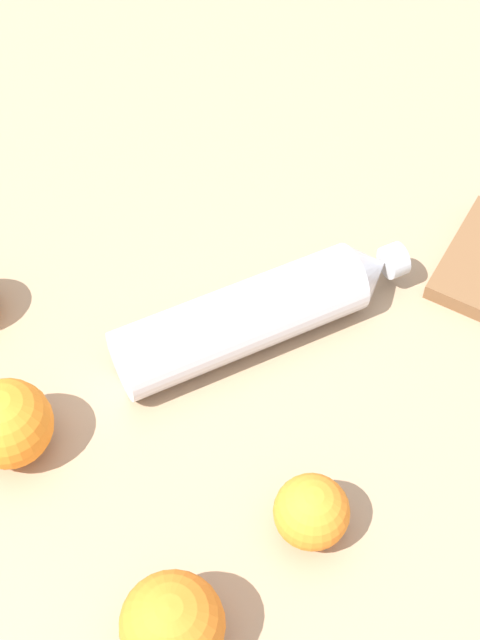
# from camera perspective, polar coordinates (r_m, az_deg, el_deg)

# --- Properties ---
(ground_plane) EXTENTS (2.40, 2.40, 0.00)m
(ground_plane) POSITION_cam_1_polar(r_m,az_deg,el_deg) (0.83, 0.30, -4.88)
(ground_plane) COLOR #9E7F60
(water_bottle) EXTENTS (0.15, 0.30, 0.07)m
(water_bottle) POSITION_cam_1_polar(r_m,az_deg,el_deg) (0.85, 1.30, 0.51)
(water_bottle) COLOR silver
(water_bottle) RESTS_ON ground_plane
(orange_1) EXTENTS (0.08, 0.08, 0.08)m
(orange_1) POSITION_cam_1_polar(r_m,az_deg,el_deg) (0.71, -4.37, -18.95)
(orange_1) COLOR orange
(orange_1) RESTS_ON ground_plane
(orange_2) EXTENTS (0.06, 0.06, 0.06)m
(orange_2) POSITION_cam_1_polar(r_m,az_deg,el_deg) (0.75, 4.62, -12.20)
(orange_2) COLOR orange
(orange_2) RESTS_ON ground_plane
(orange_3) EXTENTS (0.08, 0.08, 0.08)m
(orange_3) POSITION_cam_1_polar(r_m,az_deg,el_deg) (0.80, -14.71, -6.46)
(orange_3) COLOR orange
(orange_3) RESTS_ON ground_plane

